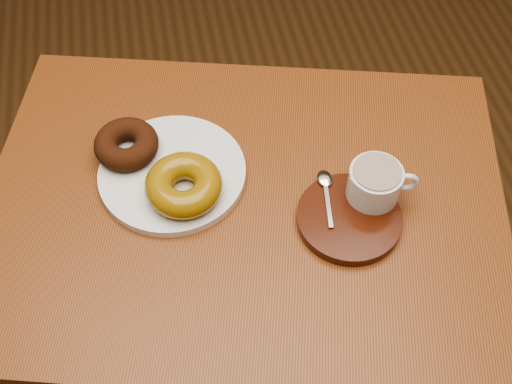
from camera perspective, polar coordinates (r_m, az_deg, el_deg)
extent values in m
plane|color=#4F3218|center=(1.81, 3.50, -9.85)|extent=(6.00, 6.00, 0.00)
cube|color=brown|center=(1.04, -1.09, -1.32)|extent=(0.97, 0.82, 0.03)
cylinder|color=#4F3116|center=(1.57, -13.76, -0.43)|extent=(0.05, 0.05, 0.75)
cylinder|color=#4F3116|center=(1.54, 14.07, -2.10)|extent=(0.05, 0.05, 0.75)
cylinder|color=silver|center=(1.06, -7.45, 1.69)|extent=(0.30, 0.30, 0.01)
torus|color=#37180B|center=(1.07, -11.45, 4.19)|extent=(0.11, 0.11, 0.04)
torus|color=#92690F|center=(1.00, -6.45, 0.62)|extent=(0.14, 0.14, 0.05)
cube|color=#523E1B|center=(0.99, -4.33, 1.62)|extent=(0.01, 0.01, 0.00)
cube|color=#523E1B|center=(1.00, -4.94, 2.57)|extent=(0.01, 0.01, 0.00)
cube|color=#523E1B|center=(1.01, -6.13, 3.02)|extent=(0.01, 0.01, 0.00)
cube|color=#523E1B|center=(1.01, -7.47, 2.81)|extent=(0.01, 0.01, 0.00)
cube|color=#523E1B|center=(1.00, -8.47, 2.03)|extent=(0.01, 0.01, 0.00)
cube|color=#523E1B|center=(0.99, -8.76, 0.95)|extent=(0.01, 0.01, 0.00)
cube|color=#523E1B|center=(0.98, -8.21, -0.04)|extent=(0.01, 0.01, 0.00)
cube|color=#523E1B|center=(0.97, -6.99, -0.53)|extent=(0.01, 0.01, 0.00)
cube|color=#523E1B|center=(0.97, -5.59, -0.31)|extent=(0.01, 0.01, 0.00)
cube|color=#523E1B|center=(0.98, -4.57, 0.52)|extent=(0.01, 0.01, 0.00)
cylinder|color=#381307|center=(1.01, 8.27, -2.33)|extent=(0.23, 0.23, 0.02)
cylinder|color=silver|center=(1.01, 10.48, 0.78)|extent=(0.08, 0.08, 0.06)
cylinder|color=#512C1B|center=(0.98, 10.73, 1.80)|extent=(0.07, 0.07, 0.00)
torus|color=silver|center=(1.01, 13.23, 0.85)|extent=(0.04, 0.02, 0.04)
ellipsoid|color=silver|center=(1.03, 6.12, 1.22)|extent=(0.02, 0.03, 0.01)
cube|color=silver|center=(1.00, 6.41, -1.03)|extent=(0.02, 0.09, 0.00)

